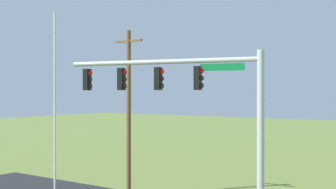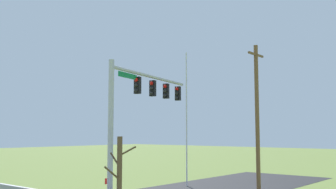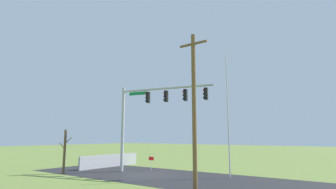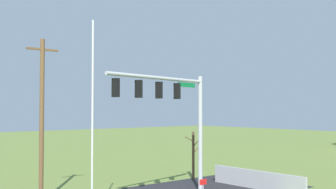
% 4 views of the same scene
% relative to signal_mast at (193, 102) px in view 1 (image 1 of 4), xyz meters
% --- Properties ---
extents(signal_mast, '(8.38, 2.06, 7.46)m').
position_rel_signal_mast_xyz_m(signal_mast, '(0.00, 0.00, 0.00)').
color(signal_mast, '#B2B5BA').
rests_on(signal_mast, ground_plane).
extents(flagpole, '(0.10, 0.10, 9.56)m').
position_rel_signal_mast_xyz_m(flagpole, '(-6.52, -1.57, -0.68)').
color(flagpole, silver).
rests_on(flagpole, ground_plane).
extents(utility_pole, '(1.90, 0.26, 9.34)m').
position_rel_signal_mast_xyz_m(utility_pole, '(-6.69, 3.89, -0.62)').
color(utility_pole, brown).
rests_on(utility_pole, ground_plane).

